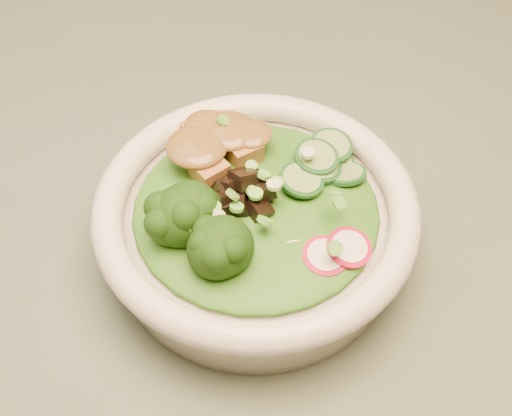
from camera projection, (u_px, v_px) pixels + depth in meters
name	position (u px, v px, depth m)	size (l,w,h in m)	color
dining_table	(211.00, 242.00, 0.70)	(1.20, 0.80, 0.75)	black
salad_bowl	(256.00, 224.00, 0.52)	(0.24, 0.24, 0.06)	silver
lettuce_bed	(256.00, 207.00, 0.51)	(0.18, 0.18, 0.02)	#165A12
broccoli_florets	(193.00, 234.00, 0.48)	(0.07, 0.06, 0.04)	black
radish_slices	(311.00, 256.00, 0.48)	(0.10, 0.03, 0.02)	#A20C2F
cucumber_slices	(319.00, 164.00, 0.52)	(0.06, 0.06, 0.03)	#80A65C
mushroom_heap	(247.00, 188.00, 0.51)	(0.06, 0.06, 0.03)	black
tofu_cubes	(213.00, 153.00, 0.53)	(0.08, 0.05, 0.03)	olive
peanut_sauce	(212.00, 142.00, 0.52)	(0.06, 0.05, 0.01)	brown
scallion_garnish	(256.00, 189.00, 0.49)	(0.17, 0.17, 0.02)	#64B841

